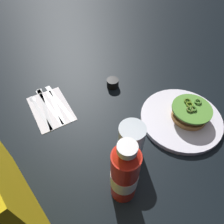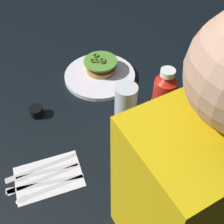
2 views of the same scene
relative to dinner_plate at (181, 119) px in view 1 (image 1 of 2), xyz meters
name	(u,v)px [view 1 (image 1 of 2)]	position (x,y,z in m)	size (l,w,h in m)	color
ground_plane	(138,111)	(0.12, 0.08, -0.01)	(3.00, 3.00, 0.00)	black
dinner_plate	(181,119)	(0.00, 0.00, 0.00)	(0.27, 0.27, 0.02)	white
burger_sandwich	(190,113)	(-0.01, -0.02, 0.03)	(0.13, 0.13, 0.05)	#BA8241
ketchup_bottle	(125,174)	(-0.06, 0.31, 0.09)	(0.07, 0.07, 0.23)	red
water_glass	(131,142)	(0.02, 0.22, 0.05)	(0.07, 0.07, 0.13)	silver
condiment_cup	(113,83)	(0.27, 0.07, 0.01)	(0.05, 0.05, 0.03)	black
napkin	(51,109)	(0.32, 0.31, -0.01)	(0.18, 0.12, 0.00)	white
steak_knife	(57,100)	(0.34, 0.27, 0.00)	(0.21, 0.03, 0.00)	silver
fork_utensil	(54,103)	(0.34, 0.29, 0.00)	(0.18, 0.05, 0.00)	silver
butter_knife	(47,103)	(0.35, 0.31, 0.00)	(0.20, 0.03, 0.00)	silver
table_knife	(44,105)	(0.35, 0.32, 0.00)	(0.21, 0.07, 0.00)	silver
spoon_utensil	(37,107)	(0.36, 0.35, 0.00)	(0.19, 0.03, 0.00)	silver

